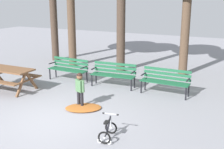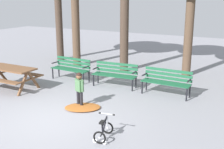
# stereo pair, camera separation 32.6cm
# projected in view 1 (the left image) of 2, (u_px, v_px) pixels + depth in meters

# --- Properties ---
(ground) EXTENTS (36.00, 36.00, 0.00)m
(ground) POSITION_uv_depth(u_px,v_px,m) (51.00, 121.00, 7.57)
(ground) COLOR gray
(picnic_table) EXTENTS (1.80, 1.34, 0.79)m
(picnic_table) POSITION_uv_depth(u_px,v_px,m) (8.00, 73.00, 9.95)
(picnic_table) COLOR brown
(picnic_table) RESTS_ON ground
(park_bench_far_left) EXTENTS (1.62, 0.55, 0.85)m
(park_bench_far_left) POSITION_uv_depth(u_px,v_px,m) (69.00, 67.00, 11.10)
(park_bench_far_left) COLOR #195133
(park_bench_far_left) RESTS_ON ground
(park_bench_left) EXTENTS (1.63, 0.56, 0.85)m
(park_bench_left) POSITION_uv_depth(u_px,v_px,m) (114.00, 73.00, 10.34)
(park_bench_left) COLOR #195133
(park_bench_left) RESTS_ON ground
(park_bench_right) EXTENTS (1.61, 0.50, 0.85)m
(park_bench_right) POSITION_uv_depth(u_px,v_px,m) (166.00, 79.00, 9.51)
(park_bench_right) COLOR #195133
(park_bench_right) RESTS_ON ground
(child_standing) EXTENTS (0.37, 0.25, 1.04)m
(child_standing) POSITION_uv_depth(u_px,v_px,m) (80.00, 87.00, 8.39)
(child_standing) COLOR black
(child_standing) RESTS_ON ground
(kids_bicycle) EXTENTS (0.44, 0.60, 0.54)m
(kids_bicycle) POSITION_uv_depth(u_px,v_px,m) (108.00, 131.00, 6.59)
(kids_bicycle) COLOR black
(kids_bicycle) RESTS_ON ground
(leaf_pile) EXTENTS (1.27, 1.16, 0.07)m
(leaf_pile) POSITION_uv_depth(u_px,v_px,m) (83.00, 108.00, 8.39)
(leaf_pile) COLOR #9E5623
(leaf_pile) RESTS_ON ground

